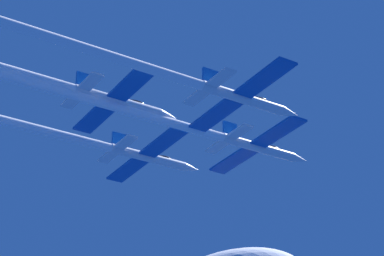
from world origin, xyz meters
The scene contains 3 objects.
jet_lead centered at (-0.19, -17.65, -0.13)m, with size 17.16×57.74×2.84m.
jet_left_wing centered at (-10.20, -25.98, 0.16)m, with size 17.16×54.48×2.84m.
jet_right_wing centered at (9.13, -25.37, -0.40)m, with size 17.16×55.37×2.84m.
Camera 1 is at (68.88, -52.77, -42.46)m, focal length 73.83 mm.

